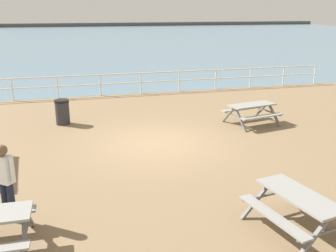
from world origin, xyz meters
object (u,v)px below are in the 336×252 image
at_px(picnic_table_mid_centre, 252,109).
at_px(litter_bin, 62,112).
at_px(picnic_table_near_right, 299,203).
at_px(visitor, 5,178).

distance_m(picnic_table_mid_centre, litter_bin, 7.20).
bearing_deg(picnic_table_mid_centre, picnic_table_near_right, -120.86).
xyz_separation_m(picnic_table_near_right, litter_bin, (-4.42, 8.74, -0.10)).
xyz_separation_m(picnic_table_mid_centre, visitor, (-8.06, -4.99, 0.36)).
relative_size(picnic_table_near_right, picnic_table_mid_centre, 0.99).
bearing_deg(visitor, picnic_table_mid_centre, 161.25).
distance_m(visitor, litter_bin, 6.97).
bearing_deg(picnic_table_mid_centre, litter_bin, 154.20).
height_order(picnic_table_mid_centre, litter_bin, litter_bin).
xyz_separation_m(visitor, litter_bin, (1.11, 6.87, -0.47)).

